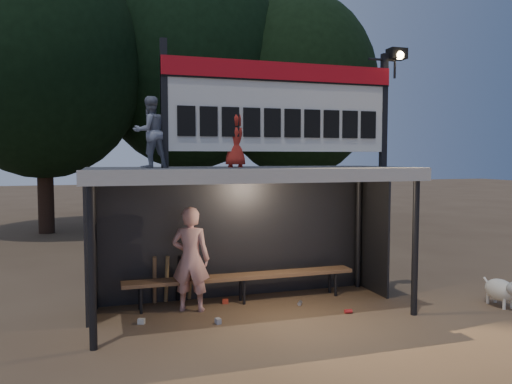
{
  "coord_description": "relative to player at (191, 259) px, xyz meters",
  "views": [
    {
      "loc": [
        -2.26,
        -7.51,
        2.48
      ],
      "look_at": [
        0.2,
        0.4,
        1.9
      ],
      "focal_mm": 35.0,
      "sensor_mm": 36.0,
      "label": 1
    }
  ],
  "objects": [
    {
      "name": "ground",
      "position": [
        0.91,
        -0.37,
        -0.85
      ],
      "size": [
        80.0,
        80.0,
        0.0
      ],
      "primitive_type": "plane",
      "color": "brown",
      "rests_on": "ground"
    },
    {
      "name": "player",
      "position": [
        0.0,
        0.0,
        0.0
      ],
      "size": [
        0.72,
        0.61,
        1.69
      ],
      "primitive_type": "imported",
      "rotation": [
        0.0,
        0.0,
        2.75
      ],
      "color": "white",
      "rests_on": "ground"
    },
    {
      "name": "child_a",
      "position": [
        -0.65,
        -0.41,
        2.0
      ],
      "size": [
        0.62,
        0.56,
        1.05
      ],
      "primitive_type": "imported",
      "rotation": [
        0.0,
        0.0,
        3.54
      ],
      "color": "slate",
      "rests_on": "dugout_shelter"
    },
    {
      "name": "child_b",
      "position": [
        0.66,
        -0.34,
        1.89
      ],
      "size": [
        0.45,
        0.32,
        0.84
      ],
      "primitive_type": "imported",
      "rotation": [
        0.0,
        0.0,
        3.0
      ],
      "color": "#A62219",
      "rests_on": "dugout_shelter"
    },
    {
      "name": "dugout_shelter",
      "position": [
        0.91,
        -0.12,
        1.0
      ],
      "size": [
        5.1,
        2.08,
        2.32
      ],
      "color": "#37373A",
      "rests_on": "ground"
    },
    {
      "name": "scoreboard_assembly",
      "position": [
        1.47,
        -0.38,
        2.48
      ],
      "size": [
        4.1,
        0.27,
        1.99
      ],
      "color": "black",
      "rests_on": "dugout_shelter"
    },
    {
      "name": "bench",
      "position": [
        0.91,
        0.18,
        -0.41
      ],
      "size": [
        4.0,
        0.35,
        0.48
      ],
      "color": "brown",
      "rests_on": "ground"
    },
    {
      "name": "tree_left",
      "position": [
        -3.09,
        9.63,
        4.67
      ],
      "size": [
        6.46,
        6.46,
        9.27
      ],
      "color": "#311E16",
      "rests_on": "ground"
    },
    {
      "name": "tree_mid",
      "position": [
        1.91,
        11.13,
        5.32
      ],
      "size": [
        7.22,
        7.22,
        10.36
      ],
      "color": "black",
      "rests_on": "ground"
    },
    {
      "name": "tree_right",
      "position": [
        5.91,
        10.13,
        4.34
      ],
      "size": [
        6.08,
        6.08,
        8.72
      ],
      "color": "black",
      "rests_on": "ground"
    },
    {
      "name": "dog",
      "position": [
        4.96,
        -1.33,
        -0.57
      ],
      "size": [
        0.36,
        0.81,
        0.49
      ],
      "color": "beige",
      "rests_on": "ground"
    },
    {
      "name": "bats",
      "position": [
        -0.23,
        0.45,
        -0.42
      ],
      "size": [
        0.67,
        0.35,
        0.84
      ],
      "color": "#906743",
      "rests_on": "ground"
    },
    {
      "name": "litter",
      "position": [
        0.81,
        -0.43,
        -0.81
      ],
      "size": [
        3.3,
        1.18,
        0.08
      ],
      "color": "#B7331F",
      "rests_on": "ground"
    }
  ]
}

